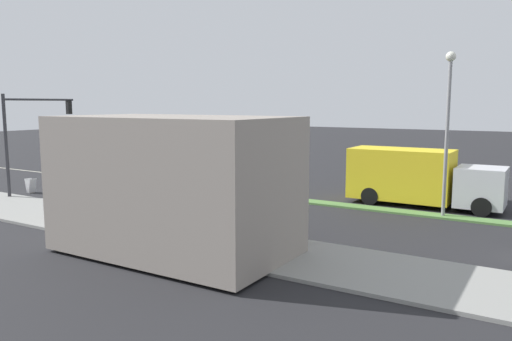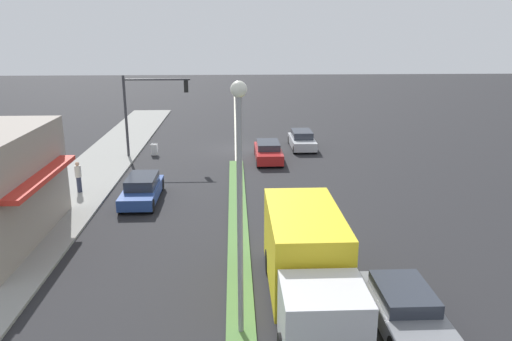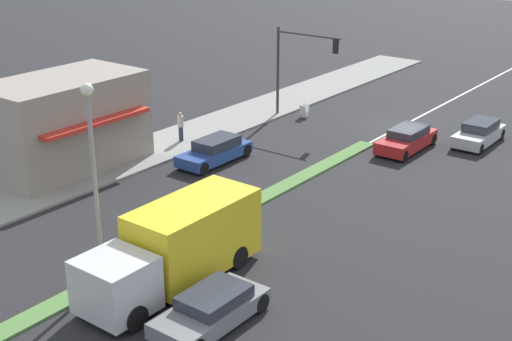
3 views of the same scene
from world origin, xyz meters
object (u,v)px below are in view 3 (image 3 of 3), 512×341
(traffic_signal_main, at_px, (297,58))
(sedan_silver, at_px, (479,133))
(delivery_truck, at_px, (177,246))
(hatchback_red, at_px, (407,139))
(pedestrian, at_px, (181,126))
(coupe_blue, at_px, (215,151))
(suv_grey, at_px, (211,309))
(warning_aframe_sign, at_px, (304,111))
(street_lamp, at_px, (93,159))

(traffic_signal_main, distance_m, sedan_silver, 11.82)
(delivery_truck, bearing_deg, hatchback_red, -90.00)
(pedestrian, relative_size, sedan_silver, 0.41)
(hatchback_red, height_order, coupe_blue, coupe_blue)
(traffic_signal_main, xyz_separation_m, suv_grey, (-11.12, 21.09, -3.32))
(pedestrian, relative_size, coupe_blue, 0.38)
(warning_aframe_sign, height_order, delivery_truck, delivery_truck)
(delivery_truck, xyz_separation_m, coupe_blue, (7.20, -10.49, -0.84))
(pedestrian, distance_m, delivery_truck, 15.97)
(coupe_blue, bearing_deg, traffic_signal_main, -83.04)
(suv_grey, xyz_separation_m, coupe_blue, (10.00, -11.88, 0.05))
(street_lamp, xyz_separation_m, delivery_truck, (-2.20, -1.68, -3.31))
(traffic_signal_main, bearing_deg, sedan_silver, -168.32)
(sedan_silver, bearing_deg, traffic_signal_main, 11.68)
(traffic_signal_main, xyz_separation_m, pedestrian, (2.50, 7.97, -2.88))
(delivery_truck, bearing_deg, suv_grey, 153.65)
(warning_aframe_sign, height_order, coupe_blue, coupe_blue)
(delivery_truck, relative_size, sedan_silver, 1.82)
(suv_grey, relative_size, coupe_blue, 0.94)
(sedan_silver, bearing_deg, delivery_truck, 82.75)
(traffic_signal_main, xyz_separation_m, street_lamp, (-6.12, 21.38, 0.88))
(warning_aframe_sign, distance_m, coupe_blue, 9.80)
(pedestrian, bearing_deg, warning_aframe_sign, -108.11)
(warning_aframe_sign, distance_m, sedan_silver, 10.98)
(sedan_silver, xyz_separation_m, coupe_blue, (10.00, 11.52, 0.00))
(delivery_truck, relative_size, coupe_blue, 1.69)
(street_lamp, xyz_separation_m, hatchback_red, (-2.20, -20.18, -4.16))
(delivery_truck, bearing_deg, pedestrian, -47.31)
(pedestrian, distance_m, suv_grey, 18.92)
(street_lamp, height_order, sedan_silver, street_lamp)
(pedestrian, bearing_deg, street_lamp, 122.75)
(street_lamp, relative_size, delivery_truck, 0.98)
(pedestrian, bearing_deg, coupe_blue, 161.06)
(warning_aframe_sign, bearing_deg, traffic_signal_main, 62.43)
(traffic_signal_main, bearing_deg, pedestrian, 72.58)
(sedan_silver, height_order, coupe_blue, sedan_silver)
(traffic_signal_main, height_order, hatchback_red, traffic_signal_main)
(sedan_silver, relative_size, coupe_blue, 0.93)
(hatchback_red, relative_size, suv_grey, 1.06)
(suv_grey, height_order, coupe_blue, coupe_blue)
(delivery_truck, distance_m, suv_grey, 3.25)
(coupe_blue, bearing_deg, suv_grey, 130.09)
(pedestrian, relative_size, delivery_truck, 0.23)
(traffic_signal_main, bearing_deg, street_lamp, 105.98)
(sedan_silver, bearing_deg, coupe_blue, 49.03)
(traffic_signal_main, xyz_separation_m, delivery_truck, (-8.32, 19.71, -2.43))
(pedestrian, height_order, sedan_silver, pedestrian)
(delivery_truck, xyz_separation_m, sedan_silver, (-2.80, -22.01, -0.84))
(street_lamp, bearing_deg, traffic_signal_main, -74.02)
(hatchback_red, height_order, sedan_silver, sedan_silver)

